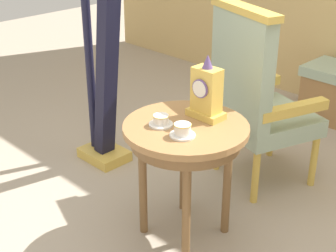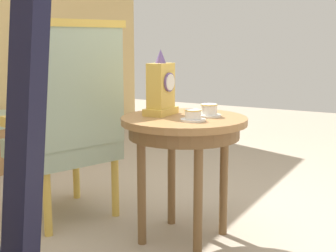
# 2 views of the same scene
# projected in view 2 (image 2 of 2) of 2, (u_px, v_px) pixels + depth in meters

# --- Properties ---
(ground_plane) EXTENTS (10.00, 10.00, 0.00)m
(ground_plane) POSITION_uv_depth(u_px,v_px,m) (176.00, 243.00, 2.45)
(ground_plane) COLOR tan
(side_table) EXTENTS (0.64, 0.64, 0.65)m
(side_table) POSITION_uv_depth(u_px,v_px,m) (184.00, 133.00, 2.41)
(side_table) COLOR #9E7042
(side_table) RESTS_ON ground
(teacup_left) EXTENTS (0.12, 0.12, 0.06)m
(teacup_left) POSITION_uv_depth(u_px,v_px,m) (193.00, 116.00, 2.27)
(teacup_left) COLOR white
(teacup_left) RESTS_ON side_table
(teacup_right) EXTENTS (0.13, 0.13, 0.06)m
(teacup_right) POSITION_uv_depth(u_px,v_px,m) (209.00, 111.00, 2.40)
(teacup_right) COLOR white
(teacup_right) RESTS_ON side_table
(mantel_clock) EXTENTS (0.19, 0.11, 0.34)m
(mantel_clock) POSITION_uv_depth(u_px,v_px,m) (161.00, 89.00, 2.44)
(mantel_clock) COLOR gold
(mantel_clock) RESTS_ON side_table
(armchair) EXTENTS (0.68, 0.68, 1.14)m
(armchair) POSITION_uv_depth(u_px,v_px,m) (70.00, 119.00, 2.67)
(armchair) COLOR #9EB299
(armchair) RESTS_ON ground
(harp) EXTENTS (0.40, 0.24, 1.80)m
(harp) POSITION_uv_depth(u_px,v_px,m) (15.00, 127.00, 1.68)
(harp) COLOR gold
(harp) RESTS_ON ground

